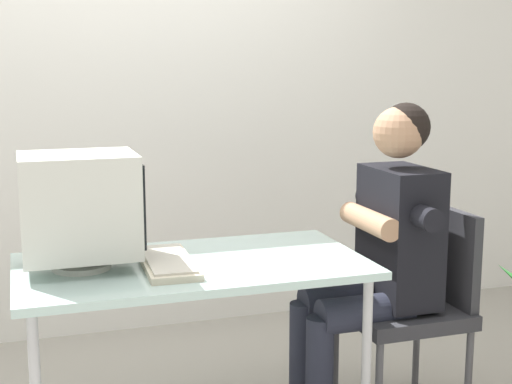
{
  "coord_description": "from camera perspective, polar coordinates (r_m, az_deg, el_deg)",
  "views": [
    {
      "loc": [
        -0.6,
        -2.56,
        1.47
      ],
      "look_at": [
        0.25,
        0.0,
        0.99
      ],
      "focal_mm": 51.42,
      "sensor_mm": 36.0,
      "label": 1
    }
  ],
  "objects": [
    {
      "name": "person_seated",
      "position": [
        3.02,
        9.48,
        -4.41
      ],
      "size": [
        0.67,
        0.57,
        1.31
      ],
      "color": "black",
      "rests_on": "ground_plane"
    },
    {
      "name": "crt_monitor",
      "position": [
        2.66,
        -13.5,
        -1.07
      ],
      "size": [
        0.41,
        0.33,
        0.41
      ],
      "color": "silver",
      "rests_on": "desk"
    },
    {
      "name": "desk",
      "position": [
        2.74,
        -4.95,
        -6.67
      ],
      "size": [
        1.28,
        0.69,
        0.74
      ],
      "color": "#B7B7BC",
      "rests_on": "ground_plane"
    },
    {
      "name": "keyboard",
      "position": [
        2.68,
        -6.91,
        -5.44
      ],
      "size": [
        0.2,
        0.46,
        0.03
      ],
      "color": "beige",
      "rests_on": "desk"
    },
    {
      "name": "wall_back",
      "position": [
        4.06,
        -5.59,
        10.51
      ],
      "size": [
        8.0,
        0.1,
        3.0
      ],
      "primitive_type": "cube",
      "color": "silver",
      "rests_on": "ground_plane"
    },
    {
      "name": "office_chair",
      "position": [
        3.16,
        12.32,
        -8.01
      ],
      "size": [
        0.46,
        0.46,
        0.87
      ],
      "color": "#4C4C51",
      "rests_on": "ground_plane"
    }
  ]
}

